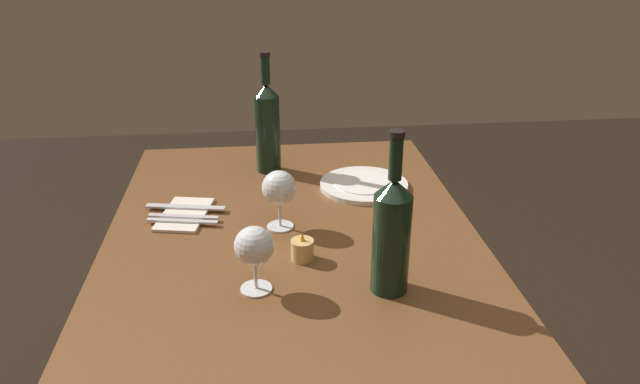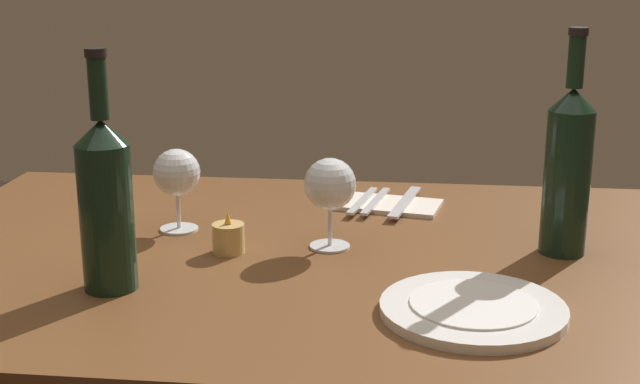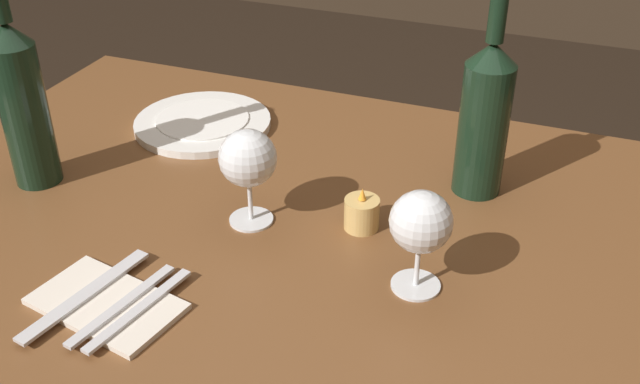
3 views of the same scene
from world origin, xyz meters
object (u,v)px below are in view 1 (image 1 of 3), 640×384
at_px(wine_bottle, 392,233).
at_px(dinner_plate, 364,185).
at_px(folded_napkin, 185,214).
at_px(fork_outer, 182,221).
at_px(wine_bottle_second, 268,126).
at_px(wine_glass_right, 279,189).
at_px(wine_glass_left, 254,247).
at_px(votive_candle, 302,250).
at_px(table_knife, 185,207).
at_px(fork_inner, 183,216).

distance_m(wine_bottle, dinner_plate, 0.53).
height_order(wine_bottle, folded_napkin, wine_bottle).
bearing_deg(fork_outer, wine_bottle_second, -33.95).
bearing_deg(dinner_plate, fork_outer, 110.11).
height_order(wine_glass_right, wine_bottle, wine_bottle).
relative_size(wine_bottle_second, fork_outer, 2.00).
bearing_deg(wine_glass_left, fork_outer, 30.52).
distance_m(wine_glass_right, fork_outer, 0.26).
relative_size(wine_glass_right, dinner_plate, 0.60).
bearing_deg(wine_bottle_second, votive_candle, -173.58).
height_order(folded_napkin, table_knife, table_knife).
distance_m(wine_bottle_second, table_knife, 0.36).
bearing_deg(wine_bottle, wine_bottle_second, 18.83).
xyz_separation_m(wine_bottle, table_knife, (0.41, 0.45, -0.12)).
bearing_deg(fork_outer, wine_glass_left, -149.48).
relative_size(wine_glass_right, votive_candle, 2.23).
height_order(wine_glass_right, table_knife, wine_glass_right).
bearing_deg(votive_candle, wine_bottle, -129.01).
height_order(votive_candle, table_knife, votive_candle).
height_order(wine_glass_left, fork_inner, wine_glass_left).
height_order(wine_glass_right, votive_candle, wine_glass_right).
height_order(wine_glass_right, folded_napkin, wine_glass_right).
bearing_deg(folded_napkin, wine_bottle_second, -38.36).
distance_m(votive_candle, dinner_plate, 0.43).
relative_size(wine_bottle, folded_napkin, 1.66).
relative_size(wine_glass_left, wine_bottle_second, 0.40).
xyz_separation_m(votive_candle, folded_napkin, (0.25, 0.29, -0.02)).
xyz_separation_m(wine_bottle_second, fork_inner, (-0.31, 0.23, -0.13)).
bearing_deg(wine_glass_right, folded_napkin, 70.06).
distance_m(wine_glass_left, wine_bottle, 0.28).
xyz_separation_m(wine_bottle_second, folded_napkin, (-0.29, 0.23, -0.14)).
xyz_separation_m(wine_bottle, fork_inner, (0.36, 0.45, -0.12)).
bearing_deg(fork_outer, dinner_plate, -69.89).
bearing_deg(fork_inner, wine_glass_right, -104.56).
bearing_deg(wine_glass_right, wine_glass_left, 167.16).
bearing_deg(fork_outer, fork_inner, 0.00).
distance_m(wine_glass_left, wine_glass_right, 0.28).
relative_size(dinner_plate, fork_inner, 1.40).
bearing_deg(wine_bottle_second, wine_glass_left, 176.05).
distance_m(fork_outer, table_knife, 0.08).
bearing_deg(folded_napkin, table_knife, 0.00).
bearing_deg(folded_napkin, wine_glass_left, -153.11).
xyz_separation_m(wine_bottle_second, fork_outer, (-0.34, 0.23, -0.13)).
xyz_separation_m(fork_inner, fork_outer, (-0.03, 0.00, 0.00)).
height_order(wine_glass_right, wine_bottle_second, wine_bottle_second).
bearing_deg(votive_candle, table_knife, 45.86).
relative_size(wine_bottle_second, votive_candle, 5.34).
height_order(wine_bottle_second, fork_outer, wine_bottle_second).
bearing_deg(folded_napkin, fork_inner, 180.00).
height_order(wine_glass_left, table_knife, wine_glass_left).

